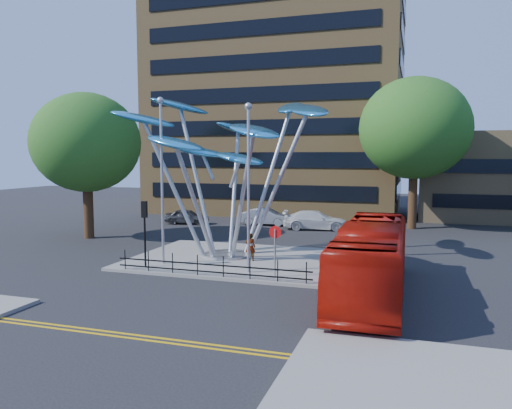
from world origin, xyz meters
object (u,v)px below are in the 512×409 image
(no_entry_sign_island, at_px, (275,242))
(pedestrian, at_px, (250,247))
(tree_left, at_px, (86,143))
(street_lamp_right, at_px, (248,172))
(street_lamp_left, at_px, (162,166))
(parked_car_mid, at_px, (266,217))
(leaf_sculpture, at_px, (227,139))
(parked_car_left, at_px, (187,217))
(tree_right, at_px, (415,129))
(red_bus, at_px, (372,259))
(traffic_light_island, at_px, (145,220))
(parked_car_right, at_px, (316,220))

(no_entry_sign_island, relative_size, pedestrian, 1.60)
(tree_left, distance_m, street_lamp_right, 16.19)
(street_lamp_left, height_order, parked_car_mid, street_lamp_left)
(leaf_sculpture, height_order, parked_car_left, leaf_sculpture)
(no_entry_sign_island, bearing_deg, tree_right, 72.88)
(tree_right, distance_m, parked_car_left, 20.20)
(leaf_sculpture, bearing_deg, red_bus, -32.26)
(traffic_light_island, height_order, red_bus, traffic_light_island)
(leaf_sculpture, bearing_deg, parked_car_left, 124.78)
(no_entry_sign_island, height_order, parked_car_left, no_entry_sign_island)
(tree_right, xyz_separation_m, leaf_sculpture, (-10.07, -15.32, -1.16))
(traffic_light_island, height_order, parked_car_left, traffic_light_island)
(street_lamp_left, bearing_deg, pedestrian, 26.45)
(street_lamp_left, height_order, no_entry_sign_island, street_lamp_left)
(tree_left, bearing_deg, no_entry_sign_island, -25.07)
(pedestrian, distance_m, parked_car_mid, 15.12)
(tree_left, distance_m, no_entry_sign_island, 18.35)
(tree_right, distance_m, pedestrian, 19.71)
(red_bus, relative_size, parked_car_mid, 2.57)
(tree_left, distance_m, street_lamp_left, 11.60)
(parked_car_right, bearing_deg, pedestrian, 166.61)
(no_entry_sign_island, xyz_separation_m, pedestrian, (-2.28, 3.08, -0.90))
(street_lamp_right, relative_size, pedestrian, 5.43)
(street_lamp_left, relative_size, traffic_light_island, 2.57)
(tree_left, distance_m, pedestrian, 15.56)
(parked_car_left, relative_size, parked_car_right, 0.73)
(parked_car_mid, bearing_deg, traffic_light_island, 176.02)
(leaf_sculpture, height_order, red_bus, leaf_sculpture)
(tree_right, xyz_separation_m, parked_car_right, (-7.33, -2.90, -7.29))
(leaf_sculpture, xyz_separation_m, traffic_light_island, (-2.93, -4.18, -4.26))
(traffic_light_island, bearing_deg, tree_left, 140.19)
(street_lamp_left, relative_size, parked_car_left, 2.33)
(red_bus, xyz_separation_m, pedestrian, (-6.88, 4.39, -0.65))
(tree_right, bearing_deg, red_bus, -93.85)
(tree_right, relative_size, street_lamp_left, 1.38)
(tree_left, relative_size, pedestrian, 6.75)
(no_entry_sign_island, bearing_deg, parked_car_left, 127.46)
(street_lamp_right, bearing_deg, leaf_sculpture, 124.91)
(tree_left, bearing_deg, leaf_sculpture, -15.55)
(street_lamp_left, xyz_separation_m, red_bus, (11.10, -2.29, -3.79))
(parked_car_left, bearing_deg, parked_car_right, -97.63)
(street_lamp_left, bearing_deg, parked_car_left, 111.43)
(leaf_sculpture, relative_size, parked_car_left, 3.37)
(traffic_light_island, relative_size, red_bus, 0.31)
(street_lamp_right, height_order, traffic_light_island, street_lamp_right)
(tree_right, bearing_deg, parked_car_right, -158.41)
(leaf_sculpture, relative_size, street_lamp_left, 1.45)
(no_entry_sign_island, distance_m, parked_car_mid, 18.75)
(tree_left, xyz_separation_m, parked_car_left, (3.47, 8.87, -6.15))
(street_lamp_left, distance_m, parked_car_left, 17.17)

